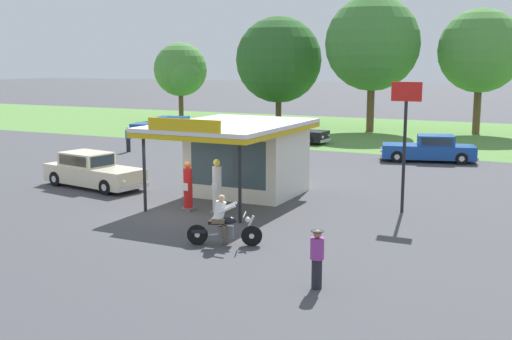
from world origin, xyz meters
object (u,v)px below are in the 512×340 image
object	(u,v)px
gas_pump_offside	(217,189)
bystander_chatting_near_pumps	(317,258)
featured_classic_sedan	(93,171)
parked_car_back_row_far_right	(429,149)
motorcycle_with_rider	(223,224)
parked_car_back_row_centre	(168,127)
bystander_standing_back_lot	(128,139)
roadside_pole_sign	(405,124)
parked_car_back_row_centre_left	(289,133)
gas_pump_nearside	(188,188)

from	to	relation	value
gas_pump_offside	bystander_chatting_near_pumps	xyz separation A→B (m)	(6.05, -5.71, -0.14)
featured_classic_sedan	parked_car_back_row_far_right	size ratio (longest dim) A/B	0.96
motorcycle_with_rider	parked_car_back_row_far_right	xyz separation A→B (m)	(2.44, 19.56, 0.02)
motorcycle_with_rider	parked_car_back_row_far_right	world-z (taller)	motorcycle_with_rider
parked_car_back_row_centre	gas_pump_offside	bearing A→B (deg)	-52.07
motorcycle_with_rider	bystander_standing_back_lot	bearing A→B (deg)	134.94
gas_pump_offside	featured_classic_sedan	bearing A→B (deg)	165.42
motorcycle_with_rider	parked_car_back_row_centre	distance (m)	29.17
parked_car_back_row_centre	roadside_pole_sign	bearing A→B (deg)	-37.60
parked_car_back_row_centre_left	featured_classic_sedan	bearing A→B (deg)	-95.05
gas_pump_nearside	roadside_pole_sign	xyz separation A→B (m)	(7.33, 3.23, 2.44)
featured_classic_sedan	bystander_chatting_near_pumps	size ratio (longest dim) A/B	3.55
featured_classic_sedan	bystander_chatting_near_pumps	distance (m)	15.55
gas_pump_nearside	parked_car_back_row_far_right	size ratio (longest dim) A/B	0.34
parked_car_back_row_far_right	motorcycle_with_rider	bearing A→B (deg)	-97.11
motorcycle_with_rider	bystander_standing_back_lot	world-z (taller)	bystander_standing_back_lot
motorcycle_with_rider	parked_car_back_row_far_right	size ratio (longest dim) A/B	0.40
gas_pump_nearside	gas_pump_offside	xyz separation A→B (m)	(1.25, 0.00, 0.09)
parked_car_back_row_far_right	parked_car_back_row_centre_left	size ratio (longest dim) A/B	0.99
bystander_chatting_near_pumps	bystander_standing_back_lot	xyz separation A→B (m)	(-19.04, 17.44, 0.04)
motorcycle_with_rider	parked_car_back_row_centre_left	size ratio (longest dim) A/B	0.39
gas_pump_offside	gas_pump_nearside	bearing A→B (deg)	-180.00
featured_classic_sedan	roadside_pole_sign	distance (m)	13.87
parked_car_back_row_far_right	roadside_pole_sign	world-z (taller)	roadside_pole_sign
parked_car_back_row_centre_left	bystander_chatting_near_pumps	bearing A→B (deg)	-65.59
parked_car_back_row_centre	roadside_pole_sign	distance (m)	27.27
motorcycle_with_rider	roadside_pole_sign	bearing A→B (deg)	59.73
parked_car_back_row_far_right	bystander_chatting_near_pumps	distance (m)	21.86
featured_classic_sedan	parked_car_back_row_centre_left	world-z (taller)	featured_classic_sedan
parked_car_back_row_centre_left	parked_car_back_row_centre	size ratio (longest dim) A/B	0.97
parked_car_back_row_far_right	bystander_standing_back_lot	xyz separation A→B (m)	(-17.60, -4.37, 0.15)
featured_classic_sedan	roadside_pole_sign	world-z (taller)	roadside_pole_sign
parked_car_back_row_centre_left	parked_car_back_row_centre	bearing A→B (deg)	-175.85
gas_pump_offside	featured_classic_sedan	size ratio (longest dim) A/B	0.38
featured_classic_sedan	parked_car_back_row_centre	world-z (taller)	featured_classic_sedan
gas_pump_nearside	parked_car_back_row_far_right	xyz separation A→B (m)	(5.87, 16.10, -0.18)
featured_classic_sedan	parked_car_back_row_centre	bearing A→B (deg)	113.99
parked_car_back_row_far_right	featured_classic_sedan	bearing A→B (deg)	-130.51
roadside_pole_sign	gas_pump_offside	bearing A→B (deg)	-151.98
gas_pump_offside	parked_car_back_row_centre	bearing A→B (deg)	127.93
parked_car_back_row_far_right	parked_car_back_row_centre_left	distance (m)	11.34
featured_classic_sedan	parked_car_back_row_centre_left	distance (m)	18.62
bystander_chatting_near_pumps	parked_car_back_row_far_right	bearing A→B (deg)	93.78
gas_pump_nearside	bystander_standing_back_lot	distance (m)	16.59
gas_pump_nearside	parked_car_back_row_far_right	world-z (taller)	gas_pump_nearside
parked_car_back_row_centre_left	parked_car_back_row_far_right	bearing A→B (deg)	-22.80
gas_pump_offside	featured_classic_sedan	world-z (taller)	gas_pump_offside
parked_car_back_row_centre	roadside_pole_sign	world-z (taller)	roadside_pole_sign
gas_pump_nearside	parked_car_back_row_centre_left	distance (m)	21.00
parked_car_back_row_centre_left	gas_pump_offside	bearing A→B (deg)	-74.09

